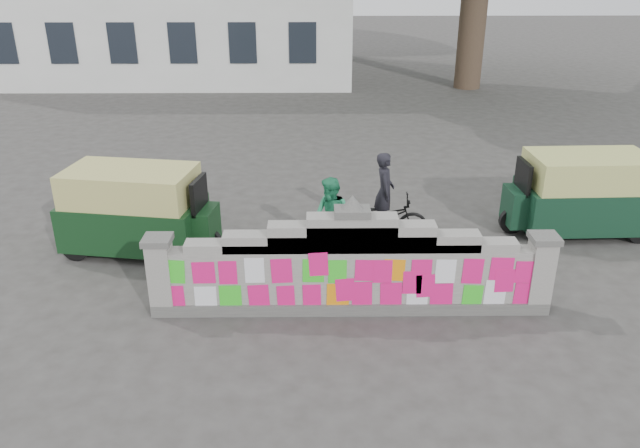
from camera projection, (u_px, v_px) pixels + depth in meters
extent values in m
plane|color=#383533|center=(350.00, 310.00, 10.20)|extent=(100.00, 100.00, 0.00)
cube|color=#4C4C49|center=(350.00, 305.00, 10.16)|extent=(6.40, 0.42, 0.20)
cube|color=gray|center=(351.00, 278.00, 9.96)|extent=(6.40, 0.32, 1.00)
cube|color=gray|center=(351.00, 246.00, 9.73)|extent=(5.20, 0.32, 0.14)
cube|color=gray|center=(352.00, 241.00, 9.70)|extent=(4.00, 0.32, 0.28)
cube|color=gray|center=(352.00, 237.00, 9.67)|extent=(2.60, 0.32, 0.44)
cube|color=gray|center=(352.00, 233.00, 9.64)|extent=(1.40, 0.32, 0.58)
cube|color=#4C4C49|center=(352.00, 212.00, 9.50)|extent=(0.55, 0.36, 0.12)
cone|color=#4C4C49|center=(352.00, 202.00, 9.44)|extent=(0.36, 0.36, 0.22)
cube|color=gray|center=(162.00, 278.00, 9.92)|extent=(0.36, 0.40, 1.24)
cube|color=#4C4C49|center=(157.00, 240.00, 9.66)|extent=(0.44, 0.44, 0.10)
cube|color=gray|center=(539.00, 275.00, 9.99)|extent=(0.36, 0.40, 1.24)
cube|color=#4C4C49|center=(545.00, 238.00, 9.72)|extent=(0.44, 0.44, 0.10)
cylinder|color=#38281E|center=(473.00, 14.00, 25.53)|extent=(1.10, 1.10, 6.00)
imported|color=black|center=(383.00, 218.00, 12.52)|extent=(1.80, 0.69, 0.93)
imported|color=black|center=(384.00, 203.00, 12.39)|extent=(0.40, 0.59, 1.58)
imported|color=#289461|center=(331.00, 218.00, 11.70)|extent=(0.92, 0.96, 1.57)
cube|color=#113317|center=(135.00, 222.00, 12.02)|extent=(2.76, 1.78, 0.86)
cube|color=tan|center=(130.00, 186.00, 11.72)|extent=(2.54, 1.70, 0.64)
cube|color=#113317|center=(202.00, 226.00, 11.84)|extent=(0.65, 0.83, 0.75)
cube|color=black|center=(199.00, 195.00, 11.58)|extent=(0.20, 0.75, 0.64)
cylinder|color=black|center=(208.00, 242.00, 11.95)|extent=(0.55, 0.21, 0.54)
cylinder|color=black|center=(75.00, 247.00, 11.75)|extent=(0.55, 0.21, 0.54)
cylinder|color=black|center=(104.00, 222.00, 12.82)|extent=(0.55, 0.21, 0.54)
cube|color=#10311F|center=(583.00, 205.00, 12.82)|extent=(2.61, 1.47, 0.86)
cube|color=#BBBE65|center=(590.00, 171.00, 12.52)|extent=(2.40, 1.41, 0.64)
cube|color=#10311F|center=(519.00, 206.00, 12.77)|extent=(0.56, 0.77, 0.75)
cube|color=black|center=(523.00, 177.00, 12.51)|extent=(0.11, 0.75, 0.64)
cylinder|color=black|center=(512.00, 221.00, 12.90)|extent=(0.54, 0.14, 0.54)
cylinder|color=black|center=(613.00, 208.00, 13.53)|extent=(0.54, 0.14, 0.54)
cylinder|color=black|center=(640.00, 230.00, 12.45)|extent=(0.54, 0.14, 0.54)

